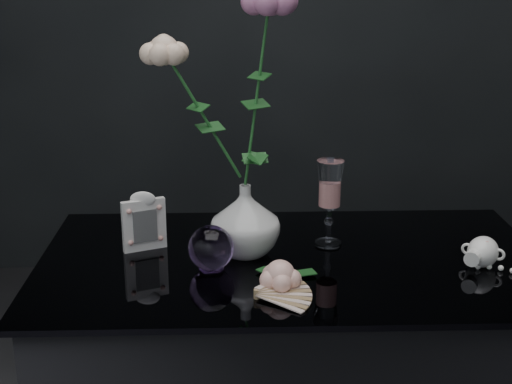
{
  "coord_description": "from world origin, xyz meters",
  "views": [
    {
      "loc": [
        -0.12,
        -1.31,
        1.35
      ],
      "look_at": [
        -0.08,
        0.01,
        0.92
      ],
      "focal_mm": 50.0,
      "sensor_mm": 36.0,
      "label": 1
    }
  ],
  "objects_px": {
    "vase": "(245,220)",
    "picture_frame": "(144,221)",
    "loose_rose": "(280,275)",
    "wine_glass": "(329,203)",
    "pearl_jar": "(483,250)",
    "paperweight": "(211,248)"
  },
  "relations": [
    {
      "from": "wine_glass",
      "to": "picture_frame",
      "type": "xyz_separation_m",
      "value": [
        -0.4,
        -0.02,
        -0.03
      ]
    },
    {
      "from": "paperweight",
      "to": "pearl_jar",
      "type": "bearing_deg",
      "value": 0.24
    },
    {
      "from": "vase",
      "to": "picture_frame",
      "type": "bearing_deg",
      "value": 171.64
    },
    {
      "from": "picture_frame",
      "to": "pearl_jar",
      "type": "xyz_separation_m",
      "value": [
        0.69,
        -0.11,
        -0.03
      ]
    },
    {
      "from": "picture_frame",
      "to": "loose_rose",
      "type": "xyz_separation_m",
      "value": [
        0.28,
        -0.21,
        -0.04
      ]
    },
    {
      "from": "vase",
      "to": "wine_glass",
      "type": "xyz_separation_m",
      "value": [
        0.18,
        0.05,
        0.02
      ]
    },
    {
      "from": "wine_glass",
      "to": "picture_frame",
      "type": "relative_size",
      "value": 1.45
    },
    {
      "from": "picture_frame",
      "to": "loose_rose",
      "type": "distance_m",
      "value": 0.35
    },
    {
      "from": "vase",
      "to": "wine_glass",
      "type": "height_order",
      "value": "wine_glass"
    },
    {
      "from": "pearl_jar",
      "to": "wine_glass",
      "type": "bearing_deg",
      "value": -171.95
    },
    {
      "from": "vase",
      "to": "paperweight",
      "type": "distance_m",
      "value": 0.11
    },
    {
      "from": "loose_rose",
      "to": "paperweight",
      "type": "bearing_deg",
      "value": 156.43
    },
    {
      "from": "paperweight",
      "to": "pearl_jar",
      "type": "height_order",
      "value": "paperweight"
    },
    {
      "from": "paperweight",
      "to": "loose_rose",
      "type": "xyz_separation_m",
      "value": [
        0.13,
        -0.1,
        -0.02
      ]
    },
    {
      "from": "picture_frame",
      "to": "pearl_jar",
      "type": "relative_size",
      "value": 0.58
    },
    {
      "from": "wine_glass",
      "to": "picture_frame",
      "type": "distance_m",
      "value": 0.4
    },
    {
      "from": "wine_glass",
      "to": "pearl_jar",
      "type": "height_order",
      "value": "wine_glass"
    },
    {
      "from": "picture_frame",
      "to": "pearl_jar",
      "type": "height_order",
      "value": "picture_frame"
    },
    {
      "from": "wine_glass",
      "to": "paperweight",
      "type": "distance_m",
      "value": 0.28
    },
    {
      "from": "vase",
      "to": "paperweight",
      "type": "bearing_deg",
      "value": -132.61
    },
    {
      "from": "vase",
      "to": "wine_glass",
      "type": "bearing_deg",
      "value": 14.63
    },
    {
      "from": "picture_frame",
      "to": "pearl_jar",
      "type": "distance_m",
      "value": 0.7
    }
  ]
}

